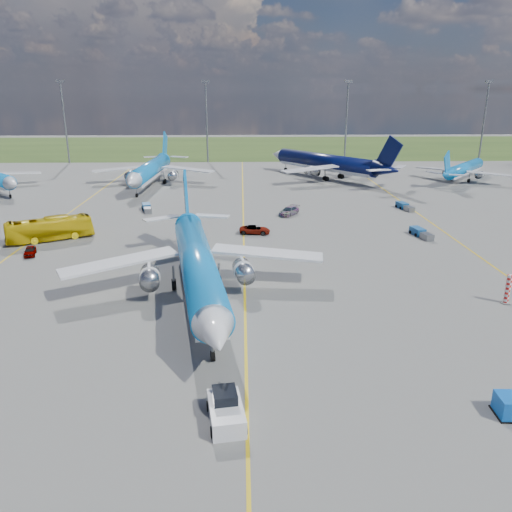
{
  "coord_description": "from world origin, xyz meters",
  "views": [
    {
      "loc": [
        -0.22,
        -36.9,
        20.29
      ],
      "look_at": [
        1.19,
        11.6,
        4.0
      ],
      "focal_mm": 35.0,
      "sensor_mm": 36.0,
      "label": 1
    }
  ],
  "objects_px": {
    "main_airliner": "(199,297)",
    "apron_bus": "(50,229)",
    "uld_container": "(508,406)",
    "baggage_tug_e": "(404,207)",
    "service_car_c": "(289,211)",
    "bg_jet_nnw": "(152,185)",
    "service_car_a": "(30,251)",
    "service_car_b": "(255,230)",
    "warning_post": "(508,289)",
    "bg_jet_ne": "(463,180)",
    "baggage_tug_c": "(147,208)",
    "baggage_tug_w": "(421,233)",
    "pushback_tug": "(226,410)",
    "bg_jet_n": "(325,178)"
  },
  "relations": [
    {
      "from": "main_airliner",
      "to": "apron_bus",
      "type": "xyz_separation_m",
      "value": [
        -22.54,
        20.89,
        1.62
      ]
    },
    {
      "from": "uld_container",
      "to": "baggage_tug_e",
      "type": "height_order",
      "value": "uld_container"
    },
    {
      "from": "service_car_c",
      "to": "baggage_tug_e",
      "type": "relative_size",
      "value": 0.99
    },
    {
      "from": "bg_jet_nnw",
      "to": "main_airliner",
      "type": "relative_size",
      "value": 0.99
    },
    {
      "from": "service_car_a",
      "to": "service_car_b",
      "type": "bearing_deg",
      "value": 2.22
    },
    {
      "from": "warning_post",
      "to": "bg_jet_ne",
      "type": "bearing_deg",
      "value": 69.89
    },
    {
      "from": "service_car_b",
      "to": "baggage_tug_c",
      "type": "xyz_separation_m",
      "value": [
        -18.54,
        15.29,
        -0.12
      ]
    },
    {
      "from": "apron_bus",
      "to": "service_car_b",
      "type": "xyz_separation_m",
      "value": [
        28.92,
        2.38,
        -1.0
      ]
    },
    {
      "from": "baggage_tug_w",
      "to": "pushback_tug",
      "type": "bearing_deg",
      "value": -134.49
    },
    {
      "from": "bg_jet_n",
      "to": "baggage_tug_c",
      "type": "xyz_separation_m",
      "value": [
        -36.58,
        -32.61,
        0.5
      ]
    },
    {
      "from": "baggage_tug_e",
      "to": "baggage_tug_c",
      "type": "bearing_deg",
      "value": 167.56
    },
    {
      "from": "uld_container",
      "to": "service_car_b",
      "type": "bearing_deg",
      "value": 112.28
    },
    {
      "from": "warning_post",
      "to": "baggage_tug_e",
      "type": "xyz_separation_m",
      "value": [
        2.63,
        40.85,
        -1.01
      ]
    },
    {
      "from": "warning_post",
      "to": "main_airliner",
      "type": "height_order",
      "value": "main_airliner"
    },
    {
      "from": "service_car_a",
      "to": "baggage_tug_e",
      "type": "distance_m",
      "value": 61.07
    },
    {
      "from": "service_car_a",
      "to": "bg_jet_ne",
      "type": "bearing_deg",
      "value": 18.65
    },
    {
      "from": "bg_jet_nnw",
      "to": "pushback_tug",
      "type": "xyz_separation_m",
      "value": [
        18.77,
        -82.98,
        0.77
      ]
    },
    {
      "from": "uld_container",
      "to": "baggage_tug_e",
      "type": "bearing_deg",
      "value": 81.64
    },
    {
      "from": "service_car_c",
      "to": "bg_jet_n",
      "type": "bearing_deg",
      "value": 105.12
    },
    {
      "from": "service_car_a",
      "to": "pushback_tug",
      "type": "bearing_deg",
      "value": -68.14
    },
    {
      "from": "apron_bus",
      "to": "uld_container",
      "type": "bearing_deg",
      "value": -160.67
    },
    {
      "from": "pushback_tug",
      "to": "apron_bus",
      "type": "bearing_deg",
      "value": 113.58
    },
    {
      "from": "service_car_b",
      "to": "baggage_tug_e",
      "type": "distance_m",
      "value": 30.88
    },
    {
      "from": "service_car_c",
      "to": "uld_container",
      "type": "bearing_deg",
      "value": -47.18
    },
    {
      "from": "baggage_tug_w",
      "to": "baggage_tug_c",
      "type": "height_order",
      "value": "baggage_tug_w"
    },
    {
      "from": "service_car_a",
      "to": "service_car_c",
      "type": "xyz_separation_m",
      "value": [
        35.19,
        20.6,
        0.13
      ]
    },
    {
      "from": "uld_container",
      "to": "service_car_c",
      "type": "relative_size",
      "value": 0.36
    },
    {
      "from": "warning_post",
      "to": "baggage_tug_w",
      "type": "relative_size",
      "value": 0.61
    },
    {
      "from": "bg_jet_ne",
      "to": "service_car_b",
      "type": "height_order",
      "value": "bg_jet_ne"
    },
    {
      "from": "apron_bus",
      "to": "main_airliner",
      "type": "bearing_deg",
      "value": -160.59
    },
    {
      "from": "main_airliner",
      "to": "baggage_tug_e",
      "type": "xyz_separation_m",
      "value": [
        33.36,
        38.29,
        0.49
      ]
    },
    {
      "from": "bg_jet_n",
      "to": "baggage_tug_w",
      "type": "xyz_separation_m",
      "value": [
        5.93,
        -50.01,
        0.5
      ]
    },
    {
      "from": "bg_jet_ne",
      "to": "baggage_tug_c",
      "type": "height_order",
      "value": "bg_jet_ne"
    },
    {
      "from": "bg_jet_nnw",
      "to": "baggage_tug_c",
      "type": "height_order",
      "value": "bg_jet_nnw"
    },
    {
      "from": "apron_bus",
      "to": "service_car_b",
      "type": "height_order",
      "value": "apron_bus"
    },
    {
      "from": "uld_container",
      "to": "pushback_tug",
      "type": "bearing_deg",
      "value": -177.05
    },
    {
      "from": "bg_jet_ne",
      "to": "main_airliner",
      "type": "relative_size",
      "value": 0.77
    },
    {
      "from": "warning_post",
      "to": "apron_bus",
      "type": "relative_size",
      "value": 0.26
    },
    {
      "from": "bg_jet_nnw",
      "to": "bg_jet_ne",
      "type": "xyz_separation_m",
      "value": [
        71.71,
        4.6,
        0.0
      ]
    },
    {
      "from": "main_airliner",
      "to": "service_car_b",
      "type": "height_order",
      "value": "main_airliner"
    },
    {
      "from": "bg_jet_nnw",
      "to": "apron_bus",
      "type": "height_order",
      "value": "bg_jet_nnw"
    },
    {
      "from": "uld_container",
      "to": "apron_bus",
      "type": "relative_size",
      "value": 0.15
    },
    {
      "from": "bg_jet_nnw",
      "to": "main_airliner",
      "type": "height_order",
      "value": "main_airliner"
    },
    {
      "from": "bg_jet_n",
      "to": "pushback_tug",
      "type": "bearing_deg",
      "value": 39.8
    },
    {
      "from": "main_airliner",
      "to": "pushback_tug",
      "type": "height_order",
      "value": "main_airliner"
    },
    {
      "from": "bg_jet_nnw",
      "to": "baggage_tug_c",
      "type": "relative_size",
      "value": 7.8
    },
    {
      "from": "bg_jet_n",
      "to": "baggage_tug_e",
      "type": "xyz_separation_m",
      "value": [
        8.93,
        -32.87,
        0.49
      ]
    },
    {
      "from": "warning_post",
      "to": "service_car_a",
      "type": "xyz_separation_m",
      "value": [
        -53.44,
        16.64,
        -0.94
      ]
    },
    {
      "from": "pushback_tug",
      "to": "service_car_a",
      "type": "relative_size",
      "value": 1.74
    },
    {
      "from": "uld_container",
      "to": "service_car_a",
      "type": "height_order",
      "value": "uld_container"
    }
  ]
}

